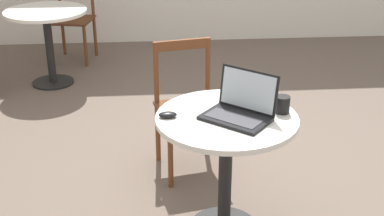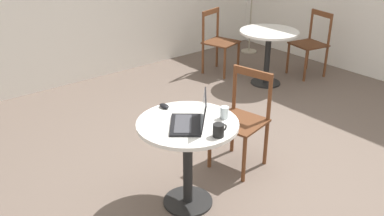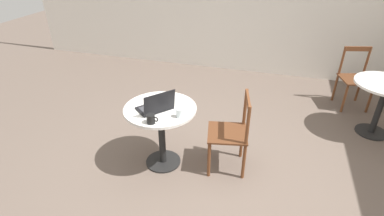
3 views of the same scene
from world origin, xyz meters
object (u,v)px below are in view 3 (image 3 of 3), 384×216
at_px(cafe_table_near, 161,121).
at_px(laptop, 156,106).
at_px(chair_mid_back, 355,78).
at_px(drinking_glass, 179,113).
at_px(mug, 151,119).
at_px(cafe_table_mid, 384,95).
at_px(mouse, 172,93).
at_px(chair_near_right, 231,133).

relative_size(cafe_table_near, laptop, 1.79).
distance_m(chair_mid_back, laptop, 3.25).
bearing_deg(laptop, cafe_table_near, 76.16).
xyz_separation_m(chair_mid_back, drinking_glass, (-2.06, -2.29, 0.34)).
bearing_deg(mug, chair_mid_back, 47.31).
bearing_deg(laptop, cafe_table_mid, 30.00).
xyz_separation_m(laptop, mug, (0.05, -0.25, -0.00)).
xyz_separation_m(cafe_table_near, laptop, (-0.02, -0.07, 0.22)).
relative_size(cafe_table_mid, mug, 6.53).
distance_m(chair_mid_back, drinking_glass, 3.10).
distance_m(cafe_table_near, mouse, 0.37).
xyz_separation_m(cafe_table_near, drinking_glass, (0.26, -0.13, 0.21)).
relative_size(chair_near_right, mouse, 9.15).
bearing_deg(chair_near_right, mug, -147.25).
distance_m(cafe_table_near, chair_mid_back, 3.18).
xyz_separation_m(chair_near_right, drinking_glass, (-0.50, -0.28, 0.34)).
height_order(chair_near_right, chair_mid_back, same).
distance_m(cafe_table_mid, chair_near_right, 2.15).
relative_size(cafe_table_near, cafe_table_mid, 1.00).
distance_m(chair_near_right, chair_mid_back, 2.54).
xyz_separation_m(chair_mid_back, mug, (-2.29, -2.48, 0.34)).
distance_m(cafe_table_near, cafe_table_mid, 2.88).
relative_size(cafe_table_near, mouse, 7.87).
height_order(chair_mid_back, drinking_glass, chair_mid_back).
relative_size(cafe_table_mid, drinking_glass, 8.30).
distance_m(chair_near_right, drinking_glass, 0.67).
bearing_deg(mouse, cafe_table_near, -92.48).
bearing_deg(laptop, chair_mid_back, 43.70).
relative_size(cafe_table_mid, chair_near_right, 0.86).
relative_size(mouse, mug, 0.83).
height_order(chair_near_right, mouse, chair_near_right).
bearing_deg(chair_mid_back, mouse, -141.35).
height_order(chair_mid_back, mouse, chair_mid_back).
bearing_deg(chair_near_right, cafe_table_mid, 35.24).
xyz_separation_m(chair_near_right, mouse, (-0.75, 0.17, 0.30)).
xyz_separation_m(mug, drinking_glass, (0.23, 0.19, -0.00)).
xyz_separation_m(cafe_table_near, mug, (0.03, -0.31, 0.21)).
bearing_deg(cafe_table_mid, laptop, -150.00).
relative_size(cafe_table_mid, mouse, 7.87).
bearing_deg(chair_near_right, drinking_glass, -150.45).
bearing_deg(cafe_table_mid, drinking_glass, -145.96).
relative_size(cafe_table_mid, chair_mid_back, 0.86).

